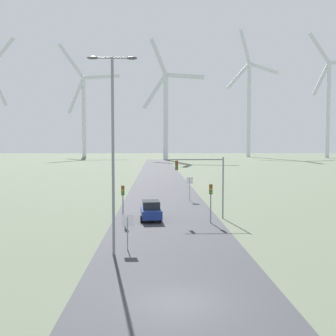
% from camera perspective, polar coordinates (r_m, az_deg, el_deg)
% --- Properties ---
extents(ground_plane, '(600.00, 600.00, 0.00)m').
position_cam_1_polar(ground_plane, '(18.59, 1.63, -18.92)').
color(ground_plane, '#5B6651').
extents(road_surface, '(10.00, 240.00, 0.01)m').
position_cam_1_polar(road_surface, '(65.55, -0.93, -2.74)').
color(road_surface, '#38383D').
rests_on(road_surface, ground).
extents(streetlamp, '(3.14, 0.32, 12.56)m').
position_cam_1_polar(streetlamp, '(25.11, -8.01, 4.66)').
color(streetlamp, gray).
rests_on(streetlamp, ground).
extents(stop_sign_near, '(0.81, 0.07, 2.40)m').
position_cam_1_polar(stop_sign_near, '(26.63, -5.90, -8.26)').
color(stop_sign_near, gray).
rests_on(stop_sign_near, ground).
extents(stop_sign_far, '(0.81, 0.07, 2.97)m').
position_cam_1_polar(stop_sign_far, '(49.30, 3.17, -2.38)').
color(stop_sign_far, gray).
rests_on(stop_sign_far, ground).
extents(traffic_light_post_near_left, '(0.28, 0.34, 3.40)m').
position_cam_1_polar(traffic_light_post_near_left, '(35.63, -6.57, -3.95)').
color(traffic_light_post_near_left, gray).
rests_on(traffic_light_post_near_left, ground).
extents(traffic_light_post_near_right, '(0.28, 0.34, 3.52)m').
position_cam_1_polar(traffic_light_post_near_right, '(35.47, 6.23, -3.85)').
color(traffic_light_post_near_right, gray).
rests_on(traffic_light_post_near_right, ground).
extents(traffic_light_mast_overhead, '(5.27, 0.35, 5.90)m').
position_cam_1_polar(traffic_light_mast_overhead, '(37.32, 5.19, -0.88)').
color(traffic_light_mast_overhead, gray).
rests_on(traffic_light_mast_overhead, ground).
extents(car_approaching, '(2.10, 4.22, 1.83)m').
position_cam_1_polar(car_approaching, '(36.94, -2.49, -6.16)').
color(car_approaching, navy).
rests_on(car_approaching, ground).
extents(wind_turbine_left, '(32.52, 15.22, 62.29)m').
position_cam_1_polar(wind_turbine_left, '(229.99, -12.14, 8.59)').
color(wind_turbine_left, silver).
rests_on(wind_turbine_left, ground).
extents(wind_turbine_center, '(27.29, 12.77, 55.30)m').
position_cam_1_polar(wind_turbine_center, '(179.31, -0.33, 8.89)').
color(wind_turbine_center, silver).
rests_on(wind_turbine_center, ground).
extents(wind_turbine_right, '(31.41, 8.42, 70.17)m').
position_cam_1_polar(wind_turbine_right, '(226.52, 11.67, 9.53)').
color(wind_turbine_right, silver).
rests_on(wind_turbine_right, ground).
extents(wind_turbine_far_right, '(29.23, 2.60, 64.34)m').
position_cam_1_polar(wind_turbine_far_right, '(222.06, 22.22, 9.05)').
color(wind_turbine_far_right, silver).
rests_on(wind_turbine_far_right, ground).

